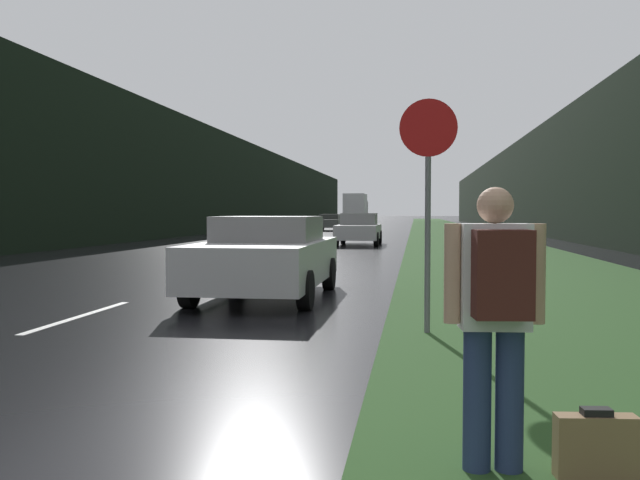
% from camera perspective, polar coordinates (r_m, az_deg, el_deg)
% --- Properties ---
extents(grass_verge, '(6.00, 240.00, 0.02)m').
position_cam_1_polar(grass_verge, '(41.81, 11.61, 0.28)').
color(grass_verge, '#26471E').
rests_on(grass_verge, ground_plane).
extents(lane_stripe_b, '(0.12, 3.00, 0.01)m').
position_cam_1_polar(lane_stripe_b, '(10.19, -19.53, -6.06)').
color(lane_stripe_b, silver).
rests_on(lane_stripe_b, ground_plane).
extents(lane_stripe_c, '(0.12, 3.00, 0.01)m').
position_cam_1_polar(lane_stripe_c, '(16.67, -8.32, -2.74)').
color(lane_stripe_c, silver).
rests_on(lane_stripe_c, ground_plane).
extents(lane_stripe_d, '(0.12, 3.00, 0.01)m').
position_cam_1_polar(lane_stripe_d, '(23.46, -3.50, -1.26)').
color(lane_stripe_d, silver).
rests_on(lane_stripe_d, ground_plane).
extents(lane_stripe_e, '(0.12, 3.00, 0.01)m').
position_cam_1_polar(lane_stripe_e, '(30.34, -0.85, -0.44)').
color(lane_stripe_e, silver).
rests_on(lane_stripe_e, ground_plane).
extents(lane_stripe_f, '(0.12, 3.00, 0.01)m').
position_cam_1_polar(lane_stripe_f, '(37.26, 0.81, 0.07)').
color(lane_stripe_f, silver).
rests_on(lane_stripe_f, ground_plane).
extents(treeline_far_side, '(2.00, 140.00, 7.44)m').
position_cam_1_polar(treeline_far_side, '(53.87, -8.14, 4.70)').
color(treeline_far_side, black).
rests_on(treeline_far_side, ground_plane).
extents(treeline_near_side, '(2.00, 140.00, 6.91)m').
position_cam_1_polar(treeline_near_side, '(52.45, 17.53, 4.39)').
color(treeline_near_side, black).
rests_on(treeline_near_side, ground_plane).
extents(stop_sign, '(0.69, 0.07, 2.83)m').
position_cam_1_polar(stop_sign, '(8.23, 9.08, 4.21)').
color(stop_sign, slate).
rests_on(stop_sign, ground_plane).
extents(hitchhiker_with_backpack, '(0.56, 0.42, 1.61)m').
position_cam_1_polar(hitchhiker_with_backpack, '(3.87, 14.58, -5.76)').
color(hitchhiker_with_backpack, navy).
rests_on(hitchhiker_with_backpack, ground_plane).
extents(suitcase, '(0.45, 0.16, 0.41)m').
position_cam_1_polar(suitcase, '(4.13, 22.21, -15.88)').
color(suitcase, olive).
rests_on(suitcase, ground_plane).
extents(car_passing_near, '(2.01, 4.50, 1.40)m').
position_cam_1_polar(car_passing_near, '(11.72, -4.48, -1.37)').
color(car_passing_near, '#BCBCBC').
rests_on(car_passing_near, ground_plane).
extents(car_passing_far, '(1.93, 4.45, 1.44)m').
position_cam_1_polar(car_passing_far, '(30.70, 3.30, 0.92)').
color(car_passing_far, '#BCBCBC').
rests_on(car_passing_far, ground_plane).
extents(car_oncoming, '(1.89, 4.70, 1.34)m').
position_cam_1_polar(car_oncoming, '(54.89, 0.89, 1.51)').
color(car_oncoming, '#4C514C').
rests_on(car_oncoming, ground_plane).
extents(delivery_truck, '(2.53, 7.44, 3.60)m').
position_cam_1_polar(delivery_truck, '(78.44, 3.05, 2.62)').
color(delivery_truck, gray).
rests_on(delivery_truck, ground_plane).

